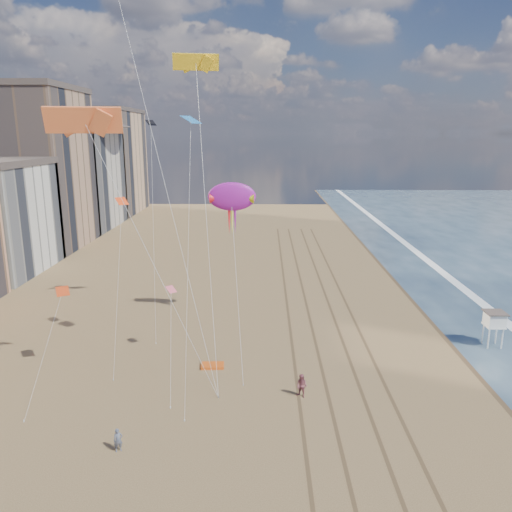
{
  "coord_description": "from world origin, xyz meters",
  "views": [
    {
      "loc": [
        -3.96,
        -19.12,
        20.58
      ],
      "look_at": [
        -4.8,
        26.0,
        9.5
      ],
      "focal_mm": 35.0,
      "sensor_mm": 36.0,
      "label": 1
    }
  ],
  "objects": [
    {
      "name": "wet_sand",
      "position": [
        19.0,
        40.0,
        0.0
      ],
      "size": [
        260.0,
        260.0,
        0.0
      ],
      "primitive_type": "plane",
      "color": "#42301E",
      "rests_on": "ground"
    },
    {
      "name": "lifeguard_stand",
      "position": [
        18.69,
        27.46,
        2.77
      ],
      "size": [
        1.99,
        1.99,
        3.59
      ],
      "color": "white",
      "rests_on": "ground"
    },
    {
      "name": "kite_flyer_a",
      "position": [
        -13.66,
        9.89,
        0.82
      ],
      "size": [
        0.71,
        0.63,
        1.64
      ],
      "primitive_type": "imported",
      "rotation": [
        0.0,
        0.0,
        0.5
      ],
      "color": "#53596B",
      "rests_on": "ground"
    },
    {
      "name": "foam",
      "position": [
        23.2,
        40.0,
        0.0
      ],
      "size": [
        260.0,
        260.0,
        0.0
      ],
      "primitive_type": "plane",
      "color": "white",
      "rests_on": "ground"
    },
    {
      "name": "buildings",
      "position": [
        -45.73,
        65.59,
        13.55
      ],
      "size": [
        34.72,
        131.35,
        29.0
      ],
      "color": "#C6B284",
      "rests_on": "ground"
    },
    {
      "name": "tracks",
      "position": [
        2.55,
        30.0,
        0.01
      ],
      "size": [
        7.68,
        120.0,
        0.01
      ],
      "color": "brown",
      "rests_on": "ground"
    },
    {
      "name": "small_kites",
      "position": [
        -15.3,
        25.12,
        15.18
      ],
      "size": [
        13.2,
        15.8,
        15.68
      ],
      "color": "#E95A70",
      "rests_on": "ground"
    },
    {
      "name": "show_kite",
      "position": [
        -7.5,
        33.6,
        14.07
      ],
      "size": [
        4.78,
        7.89,
        19.72
      ],
      "color": "#9D1899",
      "rests_on": "ground"
    },
    {
      "name": "grounded_kite",
      "position": [
        -8.68,
        22.37,
        0.12
      ],
      "size": [
        2.11,
        1.41,
        0.23
      ],
      "primitive_type": "cube",
      "rotation": [
        0.0,
        0.0,
        0.05
      ],
      "color": "#D55011",
      "rests_on": "ground"
    },
    {
      "name": "kite_flyer_b",
      "position": [
        -0.97,
        17.19,
        0.97
      ],
      "size": [
        1.19,
        1.12,
        1.93
      ],
      "primitive_type": "imported",
      "rotation": [
        0.0,
        0.0,
        -0.58
      ],
      "color": "#904953",
      "rests_on": "ground"
    }
  ]
}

